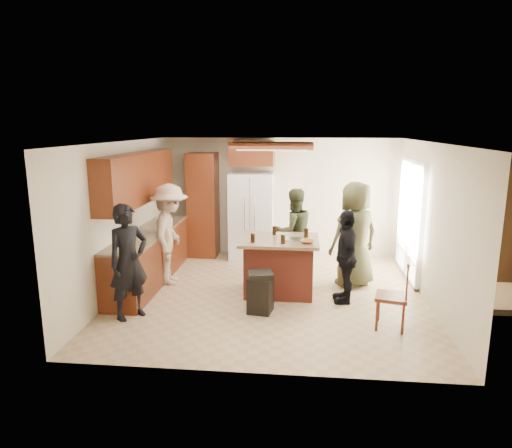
# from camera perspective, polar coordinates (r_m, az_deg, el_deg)

# --- Properties ---
(room_shell) EXTENTS (8.00, 5.20, 5.00)m
(room_shell) POSITION_cam_1_polar(r_m,az_deg,el_deg) (9.82, 29.00, -0.42)
(room_shell) COLOR tan
(room_shell) RESTS_ON ground
(person_front_left) EXTENTS (0.73, 0.76, 1.68)m
(person_front_left) POSITION_cam_1_polar(r_m,az_deg,el_deg) (6.81, -15.65, -4.57)
(person_front_left) COLOR black
(person_front_left) RESTS_ON ground
(person_behind_left) EXTENTS (0.92, 0.78, 1.63)m
(person_behind_left) POSITION_cam_1_polar(r_m,az_deg,el_deg) (8.54, 4.72, -0.96)
(person_behind_left) COLOR #333B22
(person_behind_left) RESTS_ON ground
(person_behind_right) EXTENTS (1.07, 0.95, 1.84)m
(person_behind_right) POSITION_cam_1_polar(r_m,az_deg,el_deg) (8.02, 12.26, -1.31)
(person_behind_right) COLOR #3D3E24
(person_behind_right) RESTS_ON ground
(person_side_right) EXTENTS (0.48, 0.89, 1.49)m
(person_side_right) POSITION_cam_1_polar(r_m,az_deg,el_deg) (7.31, 11.17, -4.01)
(person_side_right) COLOR black
(person_side_right) RESTS_ON ground
(person_counter) EXTENTS (0.68, 1.21, 1.78)m
(person_counter) POSITION_cam_1_polar(r_m,az_deg,el_deg) (8.12, -10.71, -1.30)
(person_counter) COLOR tan
(person_counter) RESTS_ON ground
(left_cabinetry) EXTENTS (0.64, 3.00, 2.30)m
(left_cabinetry) POSITION_cam_1_polar(r_m,az_deg,el_deg) (8.26, -13.64, -0.72)
(left_cabinetry) COLOR maroon
(left_cabinetry) RESTS_ON ground
(back_wall_units) EXTENTS (1.80, 0.60, 2.45)m
(back_wall_units) POSITION_cam_1_polar(r_m,az_deg,el_deg) (9.65, -5.11, 3.99)
(back_wall_units) COLOR maroon
(back_wall_units) RESTS_ON ground
(refrigerator) EXTENTS (0.90, 0.76, 1.80)m
(refrigerator) POSITION_cam_1_polar(r_m,az_deg,el_deg) (9.54, -0.52, 1.02)
(refrigerator) COLOR white
(refrigerator) RESTS_ON ground
(kitchen_island) EXTENTS (1.28, 1.03, 0.93)m
(kitchen_island) POSITION_cam_1_polar(r_m,az_deg,el_deg) (7.63, 2.92, -5.19)
(kitchen_island) COLOR #993727
(kitchen_island) RESTS_ON ground
(island_items) EXTENTS (1.02, 0.70, 0.15)m
(island_items) POSITION_cam_1_polar(r_m,az_deg,el_deg) (7.38, 4.59, -1.80)
(island_items) COLOR silver
(island_items) RESTS_ON kitchen_island
(trash_bin) EXTENTS (0.43, 0.43, 0.63)m
(trash_bin) POSITION_cam_1_polar(r_m,az_deg,el_deg) (6.90, 0.56, -8.47)
(trash_bin) COLOR black
(trash_bin) RESTS_ON ground
(spindle_chair) EXTENTS (0.50, 0.50, 0.99)m
(spindle_chair) POSITION_cam_1_polar(r_m,az_deg,el_deg) (6.61, 16.76, -8.72)
(spindle_chair) COLOR maroon
(spindle_chair) RESTS_ON ground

